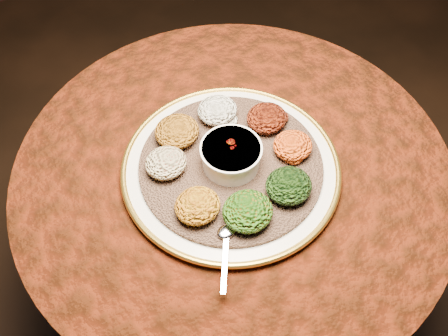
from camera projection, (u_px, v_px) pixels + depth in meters
table at (232, 208)px, 1.23m from camera, size 0.96×0.96×0.73m
platter at (231, 168)px, 1.07m from camera, size 0.57×0.57×0.02m
injera at (231, 165)px, 1.06m from camera, size 0.50×0.50×0.01m
stew_bowl at (231, 155)px, 1.03m from camera, size 0.13×0.13×0.05m
spoon at (226, 236)px, 0.95m from camera, size 0.10×0.12×0.01m
portion_ayib at (217, 110)px, 1.11m from camera, size 0.09×0.09×0.04m
portion_kitfo at (267, 118)px, 1.10m from camera, size 0.09×0.09×0.04m
portion_tikil at (293, 145)px, 1.05m from camera, size 0.09×0.08×0.04m
portion_gomen at (289, 186)px, 0.99m from camera, size 0.10×0.09×0.05m
portion_mixveg at (248, 211)px, 0.96m from camera, size 0.10×0.09×0.05m
portion_kik at (198, 206)px, 0.97m from camera, size 0.09×0.09×0.04m
portion_timatim at (166, 163)px, 1.03m from camera, size 0.09×0.08×0.04m
portion_shiro at (177, 131)px, 1.07m from camera, size 0.10×0.09×0.05m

